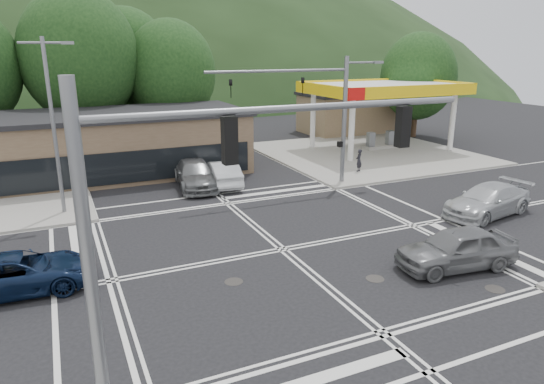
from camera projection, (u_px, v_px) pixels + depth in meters
name	position (u px, v px, depth m)	size (l,w,h in m)	color
ground	(283.00, 249.00, 21.18)	(120.00, 120.00, 0.00)	black
sidewalk_ne	(367.00, 153.00, 40.19)	(16.00, 16.00, 0.15)	gray
gas_station_canopy	(383.00, 91.00, 40.43)	(12.32, 8.34, 5.75)	silver
convenience_store	(352.00, 114.00, 50.38)	(10.00, 6.00, 3.80)	#846B4F
commercial_row	(64.00, 149.00, 32.28)	(24.00, 8.00, 4.00)	brown
hill_north	(94.00, 91.00, 99.73)	(252.00, 126.00, 140.00)	black
tree_n_b	(80.00, 57.00, 37.53)	(9.00, 9.00, 12.98)	#382619
tree_n_c	(170.00, 72.00, 40.67)	(7.60, 7.60, 10.87)	#382619
tree_n_e	(126.00, 64.00, 42.79)	(8.40, 8.40, 11.98)	#382619
tree_ne	(418.00, 76.00, 46.48)	(7.20, 7.20, 9.99)	#382619
streetlight_nw	(54.00, 119.00, 24.25)	(2.50, 0.25, 9.00)	slate
signal_mast_ne	(327.00, 106.00, 29.64)	(11.65, 0.30, 8.00)	slate
signal_mast_sw	(177.00, 216.00, 10.03)	(9.14, 0.28, 8.00)	slate
car_blue_west	(18.00, 273.00, 17.34)	(2.38, 5.16, 1.43)	#0C1935
car_grey_center	(457.00, 248.00, 19.19)	(1.96, 4.88, 1.66)	slate
car_silver_east	(488.00, 200.00, 25.35)	(2.24, 5.51, 1.60)	#B0B4B8
car_queue_a	(222.00, 173.00, 30.97)	(1.68, 4.83, 1.59)	silver
car_queue_b	(215.00, 146.00, 39.37)	(2.00, 4.98, 1.70)	silver
car_northbound	(195.00, 174.00, 30.51)	(2.31, 5.67, 1.65)	#5B5D5F
pedestrian	(359.00, 160.00, 33.82)	(0.57, 0.37, 1.56)	black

